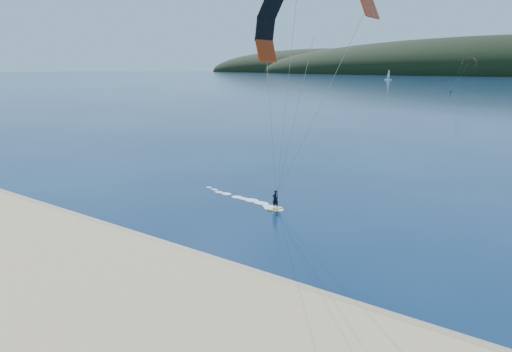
# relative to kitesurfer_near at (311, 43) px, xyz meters

# --- Properties ---
(ground) EXTENTS (1800.00, 1800.00, 0.00)m
(ground) POSITION_rel_kitesurfer_near_xyz_m (-7.75, -10.22, -14.27)
(ground) COLOR #081E3C
(ground) RESTS_ON ground
(wet_sand) EXTENTS (220.00, 2.50, 0.10)m
(wet_sand) POSITION_rel_kitesurfer_near_xyz_m (-7.75, -5.72, -14.22)
(wet_sand) COLOR olive
(wet_sand) RESTS_ON ground
(kitesurfer_near) EXTENTS (22.10, 10.03, 18.17)m
(kitesurfer_near) POSITION_rel_kitesurfer_near_xyz_m (0.00, 0.00, 0.00)
(kitesurfer_near) COLOR gold
(kitesurfer_near) RESTS_ON ground
(kitesurfer_far) EXTENTS (11.43, 8.06, 16.14)m
(kitesurfer_far) POSITION_rel_kitesurfer_near_xyz_m (-23.14, 189.79, -0.97)
(kitesurfer_far) COLOR gold
(kitesurfer_far) RESTS_ON ground
(sailboat) EXTENTS (7.16, 4.72, 10.00)m
(sailboat) POSITION_rel_kitesurfer_near_xyz_m (-122.68, 382.13, -13.53)
(sailboat) COLOR white
(sailboat) RESTS_ON ground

